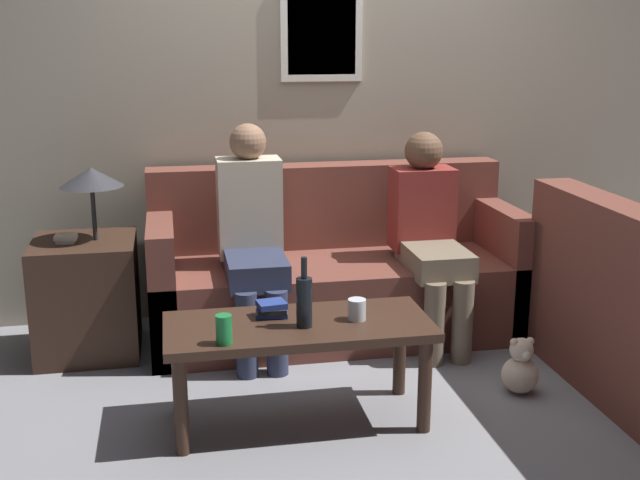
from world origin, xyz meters
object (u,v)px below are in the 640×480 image
couch_main (334,276)px  coffee_table (299,337)px  drinking_glass (357,310)px  person_right (429,231)px  wine_bottle (304,301)px  teddy_bear (520,369)px  person_left (252,233)px

couch_main → coffee_table: 1.15m
coffee_table → drinking_glass: drinking_glass is taller
coffee_table → person_right: (0.87, 0.85, 0.23)m
couch_main → drinking_glass: size_ratio=22.04×
couch_main → person_right: person_right is taller
couch_main → wine_bottle: (-0.37, -1.13, 0.26)m
coffee_table → couch_main: bearing=70.3°
person_right → coffee_table: bearing=-135.7°
wine_bottle → teddy_bear: bearing=7.6°
wine_bottle → drinking_glass: wine_bottle is taller
coffee_table → wine_bottle: wine_bottle is taller
drinking_glass → teddy_bear: (0.83, 0.11, -0.39)m
wine_bottle → person_left: bearing=97.2°
coffee_table → teddy_bear: (1.09, 0.09, -0.28)m
wine_bottle → person_right: 1.24m
couch_main → teddy_bear: couch_main is taller
couch_main → coffee_table: bearing=-109.7°
wine_bottle → teddy_bear: (1.07, 0.14, -0.46)m
wine_bottle → person_left: (-0.12, 0.93, 0.07)m
coffee_table → teddy_bear: size_ratio=4.15×
coffee_table → wine_bottle: 0.19m
person_left → teddy_bear: (1.19, -0.79, -0.53)m
coffee_table → person_left: size_ratio=0.95×
drinking_glass → person_left: person_left is taller
wine_bottle → teddy_bear: size_ratio=1.11×
wine_bottle → person_right: (0.85, 0.90, 0.05)m
couch_main → coffee_table: size_ratio=1.80×
coffee_table → person_left: bearing=96.5°
coffee_table → person_right: size_ratio=1.00×
drinking_glass → teddy_bear: bearing=7.2°
coffee_table → person_left: 0.92m
wine_bottle → person_left: person_left is taller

